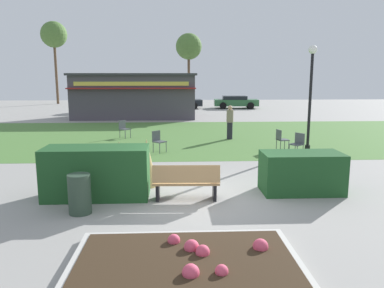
{
  "coord_description": "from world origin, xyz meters",
  "views": [
    {
      "loc": [
        -0.71,
        -9.36,
        3.16
      ],
      "look_at": [
        -0.17,
        2.15,
        1.06
      ],
      "focal_mm": 35.5,
      "sensor_mm": 36.0,
      "label": 1
    }
  ],
  "objects": [
    {
      "name": "lamppost_mid",
      "position": [
        5.01,
        6.41,
        2.74
      ],
      "size": [
        0.36,
        0.36,
        4.38
      ],
      "color": "black",
      "rests_on": "ground_plane"
    },
    {
      "name": "cafe_chair_west",
      "position": [
        4.2,
        5.28,
        0.53
      ],
      "size": [
        0.61,
        0.61,
        0.89
      ],
      "color": "#4C5156",
      "rests_on": "ground_plane"
    },
    {
      "name": "parked_car_center_slot",
      "position": [
        -0.21,
        27.21,
        0.64
      ],
      "size": [
        4.31,
        2.28,
        1.2
      ],
      "color": "black",
      "rests_on": "ground_plane"
    },
    {
      "name": "cafe_chair_north",
      "position": [
        -3.29,
        9.95,
        0.53
      ],
      "size": [
        0.62,
        0.62,
        0.89
      ],
      "color": "#4C5156",
      "rests_on": "ground_plane"
    },
    {
      "name": "trash_bin",
      "position": [
        -2.9,
        -0.87,
        0.46
      ],
      "size": [
        0.52,
        0.52,
        0.93
      ],
      "primitive_type": "cylinder",
      "color": "#2D4233",
      "rests_on": "ground_plane"
    },
    {
      "name": "cafe_chair_center",
      "position": [
        3.81,
        6.32,
        0.53
      ],
      "size": [
        0.51,
        0.51,
        0.89
      ],
      "color": "#4C5156",
      "rests_on": "ground_plane"
    },
    {
      "name": "hedge_left",
      "position": [
        -2.73,
        0.3,
        0.67
      ],
      "size": [
        2.68,
        1.1,
        1.34
      ],
      "primitive_type": "cube",
      "color": "#1E4C23",
      "rests_on": "ground_plane"
    },
    {
      "name": "tree_right_bg",
      "position": [
        0.92,
        32.66,
        6.15
      ],
      "size": [
        2.8,
        2.8,
        7.61
      ],
      "color": "brown",
      "rests_on": "ground_plane"
    },
    {
      "name": "park_bench",
      "position": [
        -0.42,
        -0.04,
        0.48
      ],
      "size": [
        1.72,
        0.58,
        0.95
      ],
      "color": "tan",
      "rests_on": "ground_plane"
    },
    {
      "name": "ground_plane",
      "position": [
        0.0,
        0.0,
        0.0
      ],
      "size": [
        80.0,
        80.0,
        0.0
      ],
      "primitive_type": "plane",
      "color": "#999691"
    },
    {
      "name": "parked_car_west_slot",
      "position": [
        -5.62,
        27.21,
        0.64
      ],
      "size": [
        4.31,
        2.27,
        1.2
      ],
      "color": "#B7BABF",
      "rests_on": "ground_plane"
    },
    {
      "name": "cafe_chair_east",
      "position": [
        -1.39,
        6.17,
        0.53
      ],
      "size": [
        0.62,
        0.62,
        0.89
      ],
      "color": "#4C5156",
      "rests_on": "ground_plane"
    },
    {
      "name": "flower_bed",
      "position": [
        -0.51,
        -3.46,
        0.09
      ],
      "size": [
        3.83,
        2.27,
        0.33
      ],
      "color": "beige",
      "rests_on": "ground_plane"
    },
    {
      "name": "tree_left_bg",
      "position": [
        -13.7,
        33.89,
        7.42
      ],
      "size": [
        2.8,
        2.8,
        8.91
      ],
      "color": "brown",
      "rests_on": "ground_plane"
    },
    {
      "name": "ornamental_grass_behind_right",
      "position": [
        -1.5,
        1.27,
        0.69
      ],
      "size": [
        0.59,
        0.59,
        1.38
      ],
      "primitive_type": "cone",
      "color": "tan",
      "rests_on": "ground_plane"
    },
    {
      "name": "lawn_patch",
      "position": [
        0.0,
        10.33,
        0.0
      ],
      "size": [
        36.0,
        12.0,
        0.01
      ],
      "primitive_type": "cube",
      "color": "#4C7A38",
      "rests_on": "ground_plane"
    },
    {
      "name": "ornamental_grass_behind_left",
      "position": [
        -2.38,
        2.02,
        0.59
      ],
      "size": [
        0.66,
        0.66,
        1.19
      ],
      "primitive_type": "cone",
      "color": "tan",
      "rests_on": "ground_plane"
    },
    {
      "name": "person_strolling",
      "position": [
        2.06,
        9.28,
        0.86
      ],
      "size": [
        0.34,
        0.34,
        1.69
      ],
      "rotation": [
        0.0,
        0.0,
        0.37
      ],
      "color": "#23232D",
      "rests_on": "ground_plane"
    },
    {
      "name": "hedge_right",
      "position": [
        2.74,
        0.49,
        0.55
      ],
      "size": [
        2.14,
        1.1,
        1.1
      ],
      "primitive_type": "cube",
      "color": "#1E4C23",
      "rests_on": "ground_plane"
    },
    {
      "name": "parked_car_east_slot",
      "position": [
        5.24,
        27.21,
        0.64
      ],
      "size": [
        4.3,
        2.25,
        1.2
      ],
      "color": "#2D6638",
      "rests_on": "ground_plane"
    },
    {
      "name": "food_kiosk",
      "position": [
        -3.65,
        19.48,
        1.66
      ],
      "size": [
        9.14,
        4.56,
        3.3
      ],
      "color": "#47424C",
      "rests_on": "ground_plane"
    }
  ]
}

